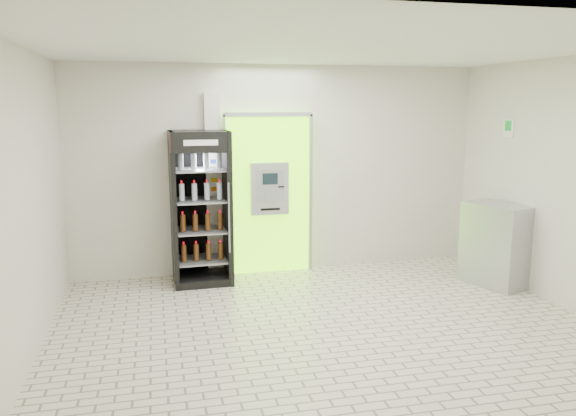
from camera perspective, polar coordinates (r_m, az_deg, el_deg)
name	(u,v)px	position (r m, az deg, el deg)	size (l,w,h in m)	color
ground	(331,332)	(6.26, 4.35, -12.49)	(6.00, 6.00, 0.00)	beige
room_shell	(333,164)	(5.80, 4.61, 4.52)	(6.00, 6.00, 6.00)	beige
atm_assembly	(268,193)	(8.15, -2.04, 1.53)	(1.30, 0.24, 2.33)	#7AF10C
pillar	(214,186)	(8.05, -7.55, 2.26)	(0.22, 0.11, 2.60)	silver
beverage_cooler	(201,211)	(7.79, -8.87, -0.26)	(0.80, 0.75, 2.09)	black
steel_cabinet	(497,244)	(8.17, 20.46, -3.48)	(0.82, 0.98, 1.12)	#A5A7AC
exit_sign	(509,128)	(8.38, 21.51, 7.59)	(0.02, 0.22, 0.26)	white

